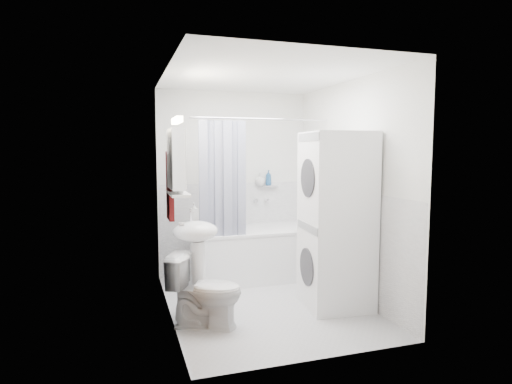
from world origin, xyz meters
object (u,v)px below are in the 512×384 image
object	(u,v)px
bathtub	(260,250)
sink	(196,246)
washer_dryer	(336,220)
toilet	(205,291)

from	to	relation	value
bathtub	sink	size ratio (longest dim) A/B	1.62
bathtub	washer_dryer	world-z (taller)	washer_dryer
washer_dryer	toilet	world-z (taller)	washer_dryer
washer_dryer	toilet	xyz separation A→B (m)	(-1.40, -0.11, -0.58)
bathtub	sink	xyz separation A→B (m)	(-1.00, -1.04, 0.35)
bathtub	toilet	world-z (taller)	toilet
bathtub	washer_dryer	bearing A→B (deg)	-70.29
washer_dryer	bathtub	bearing A→B (deg)	114.54
sink	washer_dryer	world-z (taller)	washer_dryer
sink	washer_dryer	size ratio (longest dim) A/B	0.57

